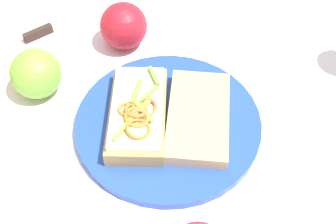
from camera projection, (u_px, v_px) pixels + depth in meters
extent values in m
plane|color=silver|center=(168.00, 126.00, 0.68)|extent=(2.00, 2.00, 0.00)
cylinder|color=#2549B5|center=(168.00, 123.00, 0.67)|extent=(0.28, 0.28, 0.01)
cube|color=tan|center=(138.00, 114.00, 0.66)|extent=(0.18, 0.14, 0.03)
cube|color=#F0EBCC|center=(137.00, 107.00, 0.64)|extent=(0.17, 0.13, 0.01)
torus|color=#B37135|center=(136.00, 110.00, 0.63)|extent=(0.05, 0.05, 0.02)
torus|color=#C27425|center=(136.00, 117.00, 0.62)|extent=(0.05, 0.05, 0.02)
torus|color=#AA7A2D|center=(126.00, 109.00, 0.63)|extent=(0.03, 0.03, 0.01)
torus|color=#AF7327|center=(138.00, 129.00, 0.61)|extent=(0.04, 0.04, 0.01)
torus|color=#B0783D|center=(138.00, 119.00, 0.62)|extent=(0.03, 0.03, 0.01)
torus|color=#C36E3A|center=(145.00, 108.00, 0.63)|extent=(0.04, 0.04, 0.01)
cube|color=#85BB42|center=(124.00, 129.00, 0.61)|extent=(0.05, 0.01, 0.01)
cube|color=#86B040|center=(143.00, 107.00, 0.63)|extent=(0.04, 0.02, 0.01)
cube|color=#76A842|center=(145.00, 98.00, 0.65)|extent=(0.05, 0.02, 0.01)
cube|color=#76A441|center=(154.00, 76.00, 0.67)|extent=(0.03, 0.03, 0.01)
cube|color=#78AC45|center=(136.00, 93.00, 0.65)|extent=(0.05, 0.02, 0.01)
cube|color=#86AD34|center=(143.00, 111.00, 0.63)|extent=(0.03, 0.04, 0.01)
cube|color=tan|center=(198.00, 117.00, 0.66)|extent=(0.19, 0.14, 0.02)
sphere|color=#7ABD3C|center=(36.00, 73.00, 0.69)|extent=(0.08, 0.08, 0.08)
sphere|color=red|center=(124.00, 26.00, 0.76)|extent=(0.10, 0.10, 0.08)
cube|color=silver|center=(68.00, 23.00, 0.83)|extent=(0.06, 0.04, 0.00)
cube|color=#342520|center=(38.00, 33.00, 0.80)|extent=(0.05, 0.03, 0.02)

